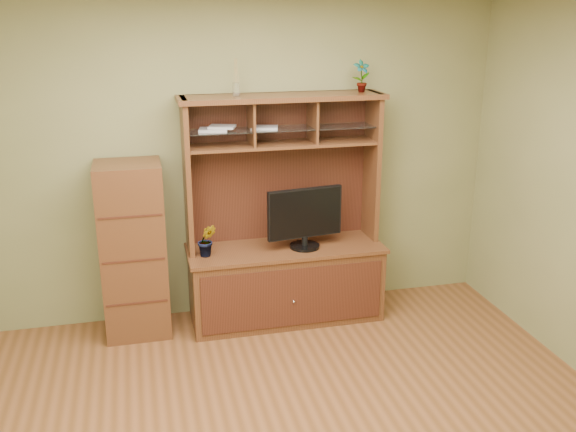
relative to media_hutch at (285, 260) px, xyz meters
name	(u,v)px	position (x,y,z in m)	size (l,w,h in m)	color
room	(292,240)	(-0.37, -1.73, 0.83)	(4.54, 4.04, 2.74)	brown
media_hutch	(285,260)	(0.00, 0.00, 0.00)	(1.66, 0.61, 1.90)	#482714
monitor	(305,217)	(0.15, -0.08, 0.40)	(0.64, 0.25, 0.51)	black
orchid_plant	(207,240)	(-0.66, -0.08, 0.26)	(0.15, 0.12, 0.27)	#27511B
top_plant	(362,76)	(0.66, 0.08, 1.51)	(0.14, 0.09, 0.26)	#2F6E26
reed_diffuser	(236,81)	(-0.37, 0.08, 1.49)	(0.06, 0.06, 0.29)	silver
magazines	(233,128)	(-0.40, 0.08, 1.13)	(0.66, 0.21, 0.04)	#ADADB2
side_cabinet	(133,250)	(-1.24, 0.02, 0.19)	(0.51, 0.46, 1.42)	#482714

